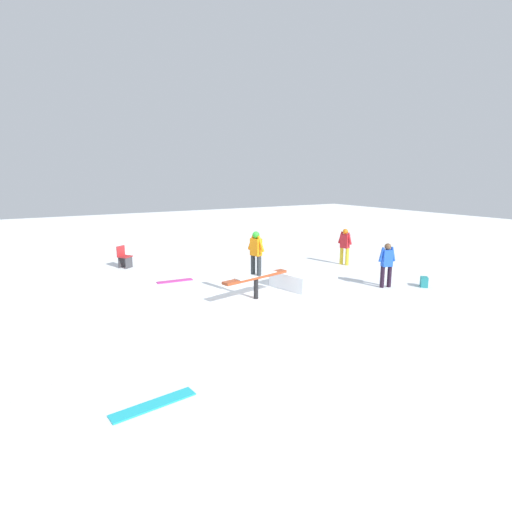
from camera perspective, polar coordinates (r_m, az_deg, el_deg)
ground_plane at (r=12.15m, az=0.00°, el=-6.09°), size 60.00×60.00×0.00m
rail_feature at (r=11.98m, az=0.00°, el=-3.32°), size 2.39×0.74×0.71m
snow_kicker_ramp at (r=13.58m, az=6.82°, el=-3.11°), size 2.06×1.82×0.53m
main_rider_on_rail at (r=11.81m, az=0.00°, el=0.23°), size 1.54×0.68×1.34m
bystander_red at (r=16.90m, az=12.57°, el=1.58°), size 0.29×0.66×1.51m
bystander_blue at (r=13.83m, az=18.18°, el=-0.92°), size 0.61×0.30×1.48m
loose_snowboard_cyan at (r=7.10m, az=-14.41°, el=-19.86°), size 1.43×0.43×0.02m
loose_snowboard_white at (r=8.34m, az=-27.71°, el=-15.89°), size 1.11×1.11×0.02m
loose_snowboard_magenta at (r=14.35m, az=-11.51°, el=-3.52°), size 1.26×0.39×0.02m
folding_chair at (r=16.91m, az=-18.34°, el=-0.21°), size 0.61×0.61×0.88m
backpack_on_snow at (r=14.47m, az=22.88°, el=-3.43°), size 0.37×0.37×0.34m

